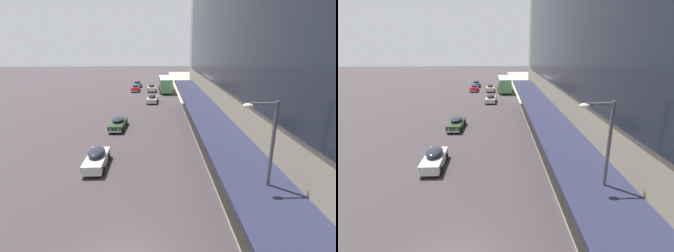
# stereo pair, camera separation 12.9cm
# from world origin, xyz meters

# --- Properties ---
(transit_bus_kerbside_front) EXTENTS (3.00, 9.21, 3.16)m
(transit_bus_kerbside_front) POSITION_xyz_m (3.65, 48.05, 1.82)
(transit_bus_kerbside_front) COLOR #4C8B59
(transit_bus_kerbside_front) RESTS_ON ground
(sedan_far_back) EXTENTS (1.96, 4.96, 1.44)m
(sedan_far_back) POSITION_xyz_m (-3.09, 21.34, 0.72)
(sedan_far_back) COLOR #253A20
(sedan_far_back) RESTS_ON ground
(sedan_lead_mid) EXTENTS (1.94, 4.77, 1.66)m
(sedan_lead_mid) POSITION_xyz_m (0.51, 48.67, 0.81)
(sedan_lead_mid) COLOR beige
(sedan_lead_mid) RESTS_ON ground
(sedan_second_near) EXTENTS (1.78, 4.75, 1.50)m
(sedan_second_near) POSITION_xyz_m (-3.10, 49.01, 0.75)
(sedan_second_near) COLOR #B5141F
(sedan_second_near) RESTS_ON ground
(sedan_oncoming_rear) EXTENTS (1.80, 4.54, 1.60)m
(sedan_oncoming_rear) POSITION_xyz_m (-3.40, 10.57, 0.78)
(sedan_oncoming_rear) COLOR beige
(sedan_oncoming_rear) RESTS_ON ground
(sedan_trailing_mid) EXTENTS (2.04, 4.36, 1.58)m
(sedan_trailing_mid) POSITION_xyz_m (0.89, 36.49, 0.77)
(sedan_trailing_mid) COLOR beige
(sedan_trailing_mid) RESTS_ON ground
(sedan_lead_near) EXTENTS (2.00, 4.39, 1.53)m
(sedan_lead_near) POSITION_xyz_m (-3.14, 55.48, 0.76)
(sedan_lead_near) COLOR navy
(sedan_lead_near) RESTS_ON ground
(pedestrian_at_kerb) EXTENTS (0.62, 0.33, 1.86)m
(pedestrian_at_kerb) POSITION_xyz_m (7.60, 4.37, 1.18)
(pedestrian_at_kerb) COLOR #2A2F3F
(pedestrian_at_kerb) RESTS_ON sidewalk_kerb
(street_lamp) EXTENTS (1.50, 0.28, 7.76)m
(street_lamp) POSITION_xyz_m (6.62, 0.01, 4.61)
(street_lamp) COLOR #4C4C51
(street_lamp) RESTS_ON sidewalk_kerb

